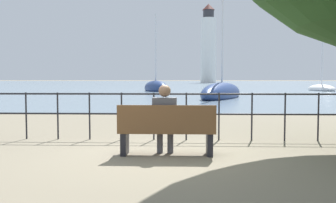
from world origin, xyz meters
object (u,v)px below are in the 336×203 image
at_px(sailboat_1, 156,88).
at_px(sailboat_0, 321,89).
at_px(sailboat_4, 222,93).
at_px(harbor_lighthouse, 208,46).
at_px(seated_person_left, 165,116).
at_px(park_bench, 167,131).

bearing_deg(sailboat_1, sailboat_0, -14.23).
relative_size(sailboat_4, harbor_lighthouse, 0.34).
xyz_separation_m(seated_person_left, sailboat_4, (3.13, 20.42, -0.34)).
relative_size(seated_person_left, sailboat_1, 0.14).
height_order(park_bench, sailboat_1, sailboat_1).
relative_size(sailboat_0, sailboat_4, 0.87).
bearing_deg(sailboat_0, seated_person_left, -119.33).
height_order(sailboat_1, harbor_lighthouse, harbor_lighthouse).
bearing_deg(sailboat_0, sailboat_1, -177.77).
distance_m(seated_person_left, sailboat_0, 41.40).
relative_size(sailboat_0, harbor_lighthouse, 0.29).
height_order(seated_person_left, harbor_lighthouse, harbor_lighthouse).
distance_m(sailboat_0, harbor_lighthouse, 98.14).
xyz_separation_m(sailboat_0, harbor_lighthouse, (-6.70, 96.98, 13.45)).
height_order(sailboat_1, sailboat_4, sailboat_4).
bearing_deg(seated_person_left, harbor_lighthouse, 85.81).
height_order(seated_person_left, sailboat_0, sailboat_0).
bearing_deg(sailboat_0, park_bench, -119.24).
height_order(sailboat_4, harbor_lighthouse, harbor_lighthouse).
bearing_deg(sailboat_0, sailboat_4, -133.26).
distance_m(sailboat_1, harbor_lighthouse, 101.35).
distance_m(park_bench, harbor_lighthouse, 135.99).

